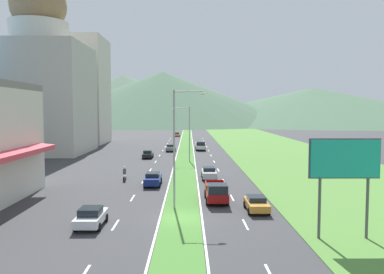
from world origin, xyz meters
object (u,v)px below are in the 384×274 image
at_px(car_4, 153,179).
at_px(pickup_truck_0, 216,192).
at_px(street_lamp_near, 177,142).
at_px(pickup_truck_1, 200,146).
at_px(street_lamp_mid, 188,130).
at_px(car_6, 209,173).
at_px(car_3, 256,203).
at_px(billboard_roadside, 345,164).
at_px(motorcycle_rider, 125,175).
at_px(car_1, 91,217).
at_px(car_5, 177,134).
at_px(car_2, 171,148).
at_px(car_0, 148,154).

relative_size(car_4, pickup_truck_0, 0.88).
height_order(street_lamp_near, pickup_truck_1, street_lamp_near).
xyz_separation_m(street_lamp_mid, car_6, (2.85, -16.74, -4.71)).
xyz_separation_m(car_3, pickup_truck_0, (-3.31, 3.42, 0.29)).
height_order(billboard_roadside, car_3, billboard_roadside).
bearing_deg(motorcycle_rider, billboard_roadside, -139.75).
height_order(car_3, motorcycle_rider, motorcycle_rider).
bearing_deg(pickup_truck_0, car_4, -140.31).
distance_m(street_lamp_near, pickup_truck_0, 6.79).
bearing_deg(car_1, pickup_truck_1, -10.29).
bearing_deg(car_5, street_lamp_near, -178.29).
height_order(car_2, pickup_truck_1, pickup_truck_1).
height_order(street_lamp_mid, pickup_truck_1, street_lamp_mid).
relative_size(pickup_truck_0, pickup_truck_1, 1.00).
xyz_separation_m(car_2, car_6, (6.54, -33.34, -0.00)).
xyz_separation_m(street_lamp_near, billboard_roadside, (11.75, -8.46, -0.82)).
xyz_separation_m(car_4, pickup_truck_0, (6.98, -8.41, 0.18)).
height_order(street_lamp_mid, car_2, street_lamp_mid).
distance_m(car_3, car_6, 16.42).
bearing_deg(car_5, car_1, 177.92).
bearing_deg(street_lamp_near, motorcycle_rider, 117.24).
xyz_separation_m(car_2, car_5, (-0.00, 47.27, -0.06)).
distance_m(street_lamp_mid, motorcycle_rider, 20.22).
height_order(pickup_truck_1, motorcycle_rider, pickup_truck_1).
xyz_separation_m(car_4, car_5, (0.39, 84.86, -0.08)).
bearing_deg(car_3, car_0, -160.08).
distance_m(car_2, pickup_truck_0, 46.47).
bearing_deg(billboard_roadside, car_5, 97.98).
relative_size(street_lamp_mid, pickup_truck_0, 1.77).
relative_size(billboard_roadside, motorcycle_rider, 3.52).
bearing_deg(car_1, car_2, -3.90).
relative_size(car_0, pickup_truck_0, 0.75).
height_order(car_1, car_3, car_1).
relative_size(car_3, motorcycle_rider, 2.00).
xyz_separation_m(street_lamp_near, car_6, (3.69, 15.06, -5.34)).
bearing_deg(car_0, pickup_truck_1, -35.97).
height_order(street_lamp_mid, car_4, street_lamp_mid).
xyz_separation_m(billboard_roadside, car_6, (-8.06, 23.52, -4.52)).
height_order(billboard_roadside, pickup_truck_1, billboard_roadside).
distance_m(street_lamp_mid, pickup_truck_0, 29.89).
height_order(car_3, car_5, car_5).
xyz_separation_m(street_lamp_near, car_4, (-3.24, 10.82, -5.32)).
xyz_separation_m(billboard_roadside, car_5, (-14.61, 104.14, -4.58)).
height_order(car_0, motorcycle_rider, motorcycle_rider).
distance_m(car_5, pickup_truck_1, 45.26).
relative_size(car_1, car_6, 0.91).
xyz_separation_m(car_2, car_3, (9.90, -49.42, -0.09)).
relative_size(street_lamp_mid, car_5, 2.22).
bearing_deg(car_3, car_1, -72.23).
bearing_deg(billboard_roadside, car_3, 122.25).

